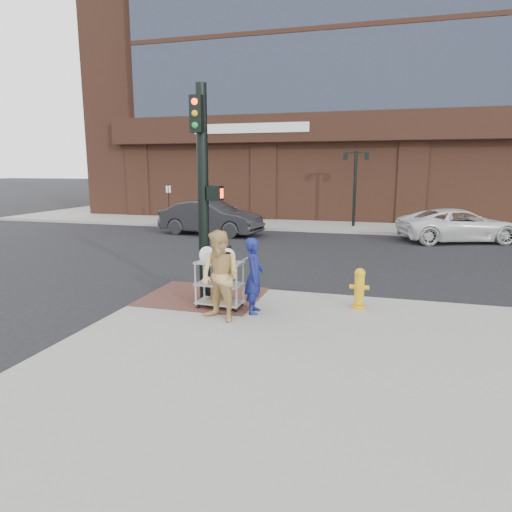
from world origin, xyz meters
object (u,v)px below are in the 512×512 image
(traffic_signal_pole, at_px, (203,187))
(woman_blue, at_px, (254,276))
(lamp_post, at_px, (355,180))
(fire_hydrant, at_px, (359,288))
(sedan_dark, at_px, (211,218))
(utility_cart, at_px, (220,280))
(minivan_white, at_px, (459,225))
(pedestrian_tan, at_px, (220,276))

(traffic_signal_pole, height_order, woman_blue, traffic_signal_pole)
(lamp_post, bearing_deg, fire_hydrant, -85.60)
(sedan_dark, distance_m, utility_cart, 12.61)
(traffic_signal_pole, bearing_deg, minivan_white, 58.72)
(utility_cart, height_order, fire_hydrant, utility_cart)
(sedan_dark, height_order, minivan_white, sedan_dark)
(utility_cart, distance_m, fire_hydrant, 3.16)
(traffic_signal_pole, height_order, utility_cart, traffic_signal_pole)
(sedan_dark, bearing_deg, lamp_post, -51.15)
(traffic_signal_pole, xyz_separation_m, fire_hydrant, (3.63, 0.21, -2.21))
(sedan_dark, distance_m, minivan_white, 11.57)
(traffic_signal_pole, height_order, minivan_white, traffic_signal_pole)
(traffic_signal_pole, distance_m, minivan_white, 14.28)
(woman_blue, distance_m, pedestrian_tan, 0.87)
(sedan_dark, xyz_separation_m, fire_hydrant, (7.82, -10.88, -0.22))
(lamp_post, relative_size, sedan_dark, 0.78)
(minivan_white, height_order, utility_cart, utility_cart)
(lamp_post, distance_m, woman_blue, 16.08)
(minivan_white, bearing_deg, traffic_signal_pole, 129.28)
(minivan_white, relative_size, utility_cart, 3.70)
(minivan_white, distance_m, fire_hydrant, 12.43)
(traffic_signal_pole, bearing_deg, pedestrian_tan, -57.31)
(sedan_dark, bearing_deg, fire_hydrant, -137.26)
(lamp_post, height_order, utility_cart, lamp_post)
(traffic_signal_pole, relative_size, woman_blue, 3.00)
(woman_blue, relative_size, fire_hydrant, 1.79)
(lamp_post, xyz_separation_m, traffic_signal_pole, (-2.48, -15.23, 0.21))
(lamp_post, height_order, minivan_white, lamp_post)
(pedestrian_tan, height_order, fire_hydrant, pedestrian_tan)
(sedan_dark, xyz_separation_m, utility_cart, (4.77, -11.67, -0.05))
(lamp_post, relative_size, pedestrian_tan, 2.12)
(minivan_white, bearing_deg, fire_hydrant, 143.22)
(traffic_signal_pole, bearing_deg, utility_cart, -45.04)
(lamp_post, relative_size, utility_cart, 2.80)
(minivan_white, bearing_deg, pedestrian_tan, 135.07)
(sedan_dark, distance_m, fire_hydrant, 13.40)
(minivan_white, height_order, fire_hydrant, minivan_white)
(woman_blue, relative_size, utility_cart, 1.16)
(lamp_post, relative_size, traffic_signal_pole, 0.80)
(pedestrian_tan, bearing_deg, fire_hydrant, 52.87)
(woman_blue, bearing_deg, sedan_dark, 19.23)
(woman_blue, xyz_separation_m, minivan_white, (5.89, 12.80, -0.25))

